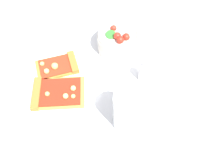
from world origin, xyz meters
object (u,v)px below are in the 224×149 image
at_px(pizza_slice_near, 56,93).
at_px(pepper_shaker, 144,71).
at_px(pizza_slice_far, 59,66).
at_px(soda_glass, 128,112).
at_px(plate, 61,81).
at_px(salad_bowl, 118,41).

relative_size(pizza_slice_near, pepper_shaker, 2.55).
bearing_deg(pizza_slice_far, soda_glass, 100.61).
distance_m(plate, pizza_slice_near, 0.05).
relative_size(plate, pizza_slice_far, 1.72).
relative_size(pizza_slice_near, soda_glass, 1.57).
xyz_separation_m(pizza_slice_near, salad_bowl, (-0.25, -0.04, 0.01)).
height_order(pizza_slice_far, pepper_shaker, pepper_shaker).
height_order(pizza_slice_far, soda_glass, soda_glass).
xyz_separation_m(plate, salad_bowl, (-0.21, -0.00, 0.03)).
height_order(pizza_slice_near, soda_glass, soda_glass).
bearing_deg(salad_bowl, pizza_slice_far, -10.79).
height_order(plate, soda_glass, soda_glass).
distance_m(pizza_slice_near, salad_bowl, 0.25).
bearing_deg(plate, pizza_slice_far, -119.51).
bearing_deg(soda_glass, pizza_slice_near, -59.59).
relative_size(pizza_slice_far, pepper_shaker, 2.04).
relative_size(plate, pepper_shaker, 3.50).
bearing_deg(pizza_slice_near, pizza_slice_far, -126.85).
height_order(plate, salad_bowl, salad_bowl).
xyz_separation_m(pizza_slice_far, salad_bowl, (-0.19, 0.04, 0.01)).
xyz_separation_m(plate, soda_glass, (-0.07, 0.22, 0.04)).
bearing_deg(pizza_slice_near, salad_bowl, -171.03).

